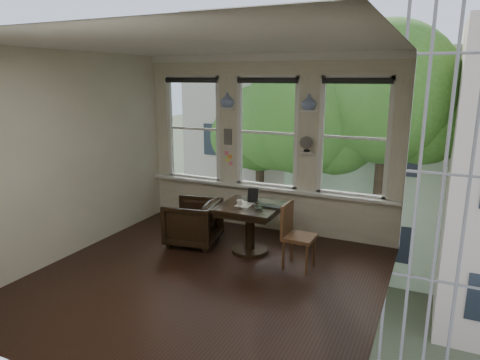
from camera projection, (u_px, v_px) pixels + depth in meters
The scene contains 25 objects.
ground at pixel (205, 279), 5.70m from camera, with size 4.50×4.50×0.00m, color black.
ceiling at pixel (200, 44), 5.00m from camera, with size 4.50×4.50×0.00m, color silver.
wall_back at pixel (268, 144), 7.33m from camera, with size 4.50×4.50×0.00m, color beige.
wall_front at pixel (60, 224), 3.37m from camera, with size 4.50×4.50×0.00m, color beige.
wall_left at pixel (69, 156), 6.27m from camera, with size 4.50×4.50×0.00m, color beige.
wall_right at pixel (391, 189), 4.43m from camera, with size 4.50×4.50×0.00m, color beige.
window_left at pixel (195, 129), 7.88m from camera, with size 1.10×0.12×1.90m, color white, non-canonical shape.
window_center at pixel (268, 133), 7.28m from camera, with size 1.10×0.12×1.90m, color white, non-canonical shape.
window_right at pixel (354, 138), 6.69m from camera, with size 1.10×0.12×1.90m, color white, non-canonical shape.
shelf_left at pixel (227, 108), 7.40m from camera, with size 0.26×0.16×0.03m, color white.
shelf_right at pixel (309, 111), 6.81m from camera, with size 0.26×0.16×0.03m, color white.
intercom at pixel (228, 137), 7.54m from camera, with size 0.14×0.06×0.28m, color #59544F.
sticky_notes at pixel (228, 156), 7.63m from camera, with size 0.16×0.01×0.24m, color pink, non-canonical shape.
desk_fan at pixel (307, 146), 6.92m from camera, with size 0.20×0.20×0.24m, color #59544F, non-canonical shape.
vase_left at pixel (227, 100), 7.37m from camera, with size 0.24×0.24×0.25m, color silver.
vase_right at pixel (309, 102), 6.77m from camera, with size 0.24×0.24×0.25m, color silver.
table at pixel (250, 229), 6.50m from camera, with size 0.90×0.90×0.75m, color black, non-canonical shape.
armchair_left at pixel (193, 222), 6.84m from camera, with size 0.77×0.79×0.72m, color black.
cushion_red at pixel (193, 217), 6.82m from camera, with size 0.45×0.45×0.06m, color maroon.
side_chair_right at pixel (299, 237), 5.95m from camera, with size 0.42×0.42×0.92m, color #4F2E1C, non-canonical shape.
laptop at pixel (272, 208), 6.25m from camera, with size 0.34×0.22×0.03m, color black.
mug at pixel (240, 203), 6.37m from camera, with size 0.10×0.10×0.10m, color white.
drinking_glass at pixel (259, 206), 6.19m from camera, with size 0.14×0.14×0.11m, color white.
tablet at pixel (253, 195), 6.55m from camera, with size 0.16×0.02×0.22m, color black.
papers at pixel (245, 204), 6.45m from camera, with size 0.22×0.30×0.00m, color silver.
Camera 1 is at (2.64, -4.54, 2.63)m, focal length 32.00 mm.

